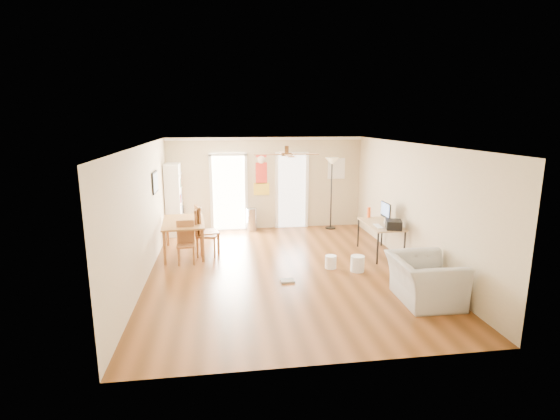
{
  "coord_description": "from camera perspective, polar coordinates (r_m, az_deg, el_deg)",
  "views": [
    {
      "loc": [
        -1.24,
        -8.15,
        3.07
      ],
      "look_at": [
        0.0,
        0.6,
        1.15
      ],
      "focal_mm": 26.67,
      "sensor_mm": 36.0,
      "label": 1
    }
  ],
  "objects": [
    {
      "name": "wastebasket_a",
      "position": [
        8.9,
        6.97,
        -7.09
      ],
      "size": [
        0.25,
        0.25,
        0.27
      ],
      "primitive_type": "cylinder",
      "rotation": [
        0.0,
        0.0,
        0.06
      ],
      "color": "white",
      "rests_on": "floor"
    },
    {
      "name": "wall_front",
      "position": [
        5.13,
        6.49,
        -8.02
      ],
      "size": [
        5.5,
        0.04,
        2.6
      ],
      "primitive_type": null,
      "color": "beige",
      "rests_on": "floor"
    },
    {
      "name": "orange_bottle",
      "position": [
        10.37,
        12.1,
        -0.31
      ],
      "size": [
        0.1,
        0.1,
        0.25
      ],
      "primitive_type": "cylinder",
      "rotation": [
        0.0,
        0.0,
        -0.2
      ],
      "color": "#FB5516",
      "rests_on": "computer_desk"
    },
    {
      "name": "floor_cloth",
      "position": [
        8.17,
        1.02,
        -9.67
      ],
      "size": [
        0.27,
        0.22,
        0.04
      ],
      "primitive_type": "cube",
      "rotation": [
        0.0,
        0.0,
        0.04
      ],
      "color": "gray",
      "rests_on": "floor"
    },
    {
      "name": "kitchen_doorway",
      "position": [
        11.82,
        -7.03,
        2.32
      ],
      "size": [
        0.9,
        0.1,
        2.1
      ],
      "primitive_type": null,
      "color": "white",
      "rests_on": "wall_back"
    },
    {
      "name": "wall_back",
      "position": [
        11.85,
        -1.97,
        3.66
      ],
      "size": [
        5.5,
        0.04,
        2.6
      ],
      "primitive_type": null,
      "color": "beige",
      "rests_on": "floor"
    },
    {
      "name": "keyboard",
      "position": [
        9.55,
        13.32,
        -2.17
      ],
      "size": [
        0.15,
        0.4,
        0.01
      ],
      "primitive_type": "cube",
      "rotation": [
        0.0,
        0.0,
        -0.05
      ],
      "color": "silver",
      "rests_on": "computer_desk"
    },
    {
      "name": "printer",
      "position": [
        9.4,
        15.33,
        -1.95
      ],
      "size": [
        0.42,
        0.46,
        0.19
      ],
      "primitive_type": "cube",
      "rotation": [
        0.0,
        0.0,
        -0.29
      ],
      "color": "black",
      "rests_on": "computer_desk"
    },
    {
      "name": "bookshelf",
      "position": [
        11.65,
        -14.32,
        1.47
      ],
      "size": [
        0.48,
        0.91,
        1.93
      ],
      "primitive_type": null,
      "rotation": [
        0.0,
        0.0,
        0.12
      ],
      "color": "white",
      "rests_on": "floor"
    },
    {
      "name": "wall_right",
      "position": [
        9.25,
        17.67,
        0.63
      ],
      "size": [
        0.04,
        7.0,
        2.6
      ],
      "primitive_type": null,
      "color": "beige",
      "rests_on": "floor"
    },
    {
      "name": "bathroom_doorway",
      "position": [
        11.98,
        1.62,
        2.54
      ],
      "size": [
        0.8,
        0.1,
        2.1
      ],
      "primitive_type": null,
      "color": "white",
      "rests_on": "wall_back"
    },
    {
      "name": "dining_chair_near",
      "position": [
        9.27,
        -12.8,
        -4.43
      ],
      "size": [
        0.4,
        0.4,
        0.92
      ],
      "primitive_type": null,
      "rotation": [
        0.0,
        0.0,
        0.05
      ],
      "color": "#915C2E",
      "rests_on": "floor"
    },
    {
      "name": "floor",
      "position": [
        8.8,
        0.55,
        -8.16
      ],
      "size": [
        7.0,
        7.0,
        0.0
      ],
      "primitive_type": "plane",
      "color": "brown",
      "rests_on": "ground"
    },
    {
      "name": "crown_molding",
      "position": [
        8.26,
        0.59,
        8.71
      ],
      "size": [
        5.5,
        7.0,
        0.08
      ],
      "primitive_type": null,
      "color": "white",
      "rests_on": "wall_back"
    },
    {
      "name": "wall_decal",
      "position": [
        11.79,
        -2.57,
        4.83
      ],
      "size": [
        0.46,
        0.03,
        1.1
      ],
      "primitive_type": "cube",
      "color": "red",
      "rests_on": "wall_back"
    },
    {
      "name": "wall_left",
      "position": [
        8.48,
        -18.13,
        -0.42
      ],
      "size": [
        0.04,
        7.0,
        2.6
      ],
      "primitive_type": null,
      "color": "beige",
      "rests_on": "floor"
    },
    {
      "name": "framed_poster",
      "position": [
        9.77,
        -16.76,
        3.67
      ],
      "size": [
        0.04,
        0.66,
        0.48
      ],
      "primitive_type": "cube",
      "color": "black",
      "rests_on": "wall_left"
    },
    {
      "name": "wastebasket_b",
      "position": [
        8.81,
        10.58,
        -7.24
      ],
      "size": [
        0.32,
        0.32,
        0.33
      ],
      "primitive_type": "cylinder",
      "rotation": [
        0.0,
        0.0,
        0.12
      ],
      "color": "white",
      "rests_on": "floor"
    },
    {
      "name": "dining_chair_right_a",
      "position": [
        9.83,
        -9.9,
        -2.67
      ],
      "size": [
        0.57,
        0.57,
        1.14
      ],
      "primitive_type": null,
      "rotation": [
        0.0,
        0.0,
        1.83
      ],
      "color": "#A26534",
      "rests_on": "floor"
    },
    {
      "name": "dining_chair_right_b",
      "position": [
        9.67,
        -9.93,
        -3.05
      ],
      "size": [
        0.53,
        0.53,
        1.1
      ],
      "primitive_type": null,
      "rotation": [
        0.0,
        0.0,
        1.38
      ],
      "color": "olive",
      "rests_on": "floor"
    },
    {
      "name": "ceiling_fan",
      "position": [
        7.98,
        0.91,
        7.65
      ],
      "size": [
        1.24,
        1.24,
        0.2
      ],
      "primitive_type": null,
      "color": "#593819",
      "rests_on": "ceiling"
    },
    {
      "name": "imac",
      "position": [
        9.85,
        14.28,
        -0.39
      ],
      "size": [
        0.22,
        0.52,
        0.48
      ],
      "primitive_type": null,
      "rotation": [
        0.0,
        0.0,
        -0.3
      ],
      "color": "black",
      "rests_on": "computer_desk"
    },
    {
      "name": "torchiere_lamp",
      "position": [
        11.91,
        7.04,
        2.24
      ],
      "size": [
        0.47,
        0.47,
        2.04
      ],
      "primitive_type": null,
      "rotation": [
        0.0,
        0.0,
        0.26
      ],
      "color": "black",
      "rests_on": "floor"
    },
    {
      "name": "ac_grille",
      "position": [
        12.16,
        7.73,
        5.67
      ],
      "size": [
        0.5,
        0.04,
        0.6
      ],
      "primitive_type": "cube",
      "color": "white",
      "rests_on": "wall_back"
    },
    {
      "name": "trash_can",
      "position": [
        11.76,
        -3.92,
        -1.3
      ],
      "size": [
        0.37,
        0.37,
        0.64
      ],
      "primitive_type": "cylinder",
      "rotation": [
        0.0,
        0.0,
        0.29
      ],
      "color": "#B5B5B7",
      "rests_on": "floor"
    },
    {
      "name": "computer_desk",
      "position": [
        9.93,
        13.54,
        -3.89
      ],
      "size": [
        0.69,
        1.38,
        0.74
      ],
      "primitive_type": null,
      "color": "tan",
      "rests_on": "floor"
    },
    {
      "name": "dining_table",
      "position": [
        9.98,
        -13.01,
        -3.66
      ],
      "size": [
        1.04,
        1.62,
        0.78
      ],
      "primitive_type": null,
      "rotation": [
        0.0,
        0.0,
        0.07
      ],
      "color": "olive",
      "rests_on": "floor"
    },
    {
      "name": "armchair",
      "position": [
        7.63,
        19.18,
        -9.04
      ],
      "size": [
        1.08,
        1.22,
        0.78
      ],
      "primitive_type": "imported",
      "rotation": [
        0.0,
        0.0,
        1.55
      ],
      "color": "#ACACA7",
      "rests_on": "floor"
    },
    {
      "name": "ceiling",
      "position": [
        8.26,
        0.59,
        8.99
      ],
      "size": [
        5.5,
        7.0,
        0.0
      ],
      "primitive_type": null,
      "color": "silver",
      "rests_on": "floor"
    }
  ]
}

